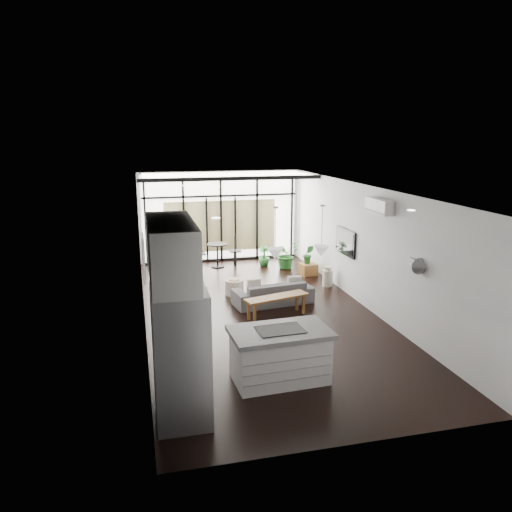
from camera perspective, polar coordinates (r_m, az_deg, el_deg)
name	(u,v)px	position (r m, az deg, el deg)	size (l,w,h in m)	color
floor	(259,313)	(11.26, 0.36, -6.54)	(5.00, 10.00, 0.00)	black
ceiling	(259,188)	(10.61, 0.39, 7.77)	(5.00, 10.00, 0.00)	silver
wall_left	(142,259)	(10.54, -12.92, -0.36)	(0.02, 10.00, 2.80)	white
wall_right	(365,247)	(11.70, 12.34, 1.07)	(0.02, 10.00, 2.80)	white
wall_back	(220,216)	(15.66, -4.09, 4.55)	(5.00, 0.02, 2.80)	white
wall_front	(358,345)	(6.36, 11.56, -9.88)	(5.00, 0.02, 2.80)	white
glazing	(221,217)	(15.54, -4.02, 4.48)	(5.00, 0.20, 2.80)	black
skylight	(225,175)	(14.51, -3.51, 9.27)	(4.70, 1.90, 0.06)	silver
neighbour_building	(221,226)	(15.66, -4.04, 3.44)	(3.50, 0.02, 1.60)	#CCC284
island	(280,355)	(8.23, 2.75, -11.24)	(1.60, 0.95, 0.87)	silver
cooktop	(280,330)	(8.06, 2.78, -8.39)	(0.75, 0.50, 0.01)	black
fridge	(181,356)	(7.06, -8.58, -11.19)	(0.74, 0.93, 1.91)	gray
appliance_column	(175,320)	(7.68, -9.24, -7.21)	(0.62, 0.65, 2.39)	silver
upper_cabinets	(172,252)	(6.93, -9.63, 0.50)	(0.62, 1.75, 0.86)	silver
pendant_left	(275,254)	(8.12, 2.19, 0.26)	(0.26, 0.26, 0.18)	silver
pendant_right	(321,251)	(8.37, 7.47, 0.56)	(0.26, 0.26, 0.18)	silver
sofa	(273,289)	(11.76, 1.94, -3.77)	(1.87, 0.55, 0.73)	#4B4A4D
console_bench	(277,306)	(10.99, 2.36, -5.77)	(1.46, 0.37, 0.47)	brown
pouf	(234,287)	(12.50, -2.51, -3.56)	(0.46, 0.46, 0.37)	beige
crate	(308,269)	(14.25, 5.96, -1.51)	(0.44, 0.44, 0.33)	brown
plant_tall	(286,257)	(14.87, 3.45, -0.17)	(0.75, 0.84, 0.65)	#256628
plant_med	(264,260)	(15.12, 0.93, -0.50)	(0.35, 0.62, 0.35)	#256628
plant_crate	(308,259)	(14.18, 5.99, -0.40)	(0.30, 0.54, 0.24)	#256628
milk_can	(328,276)	(13.26, 8.18, -2.30)	(0.27, 0.27, 0.53)	beige
bistro_set	(218,255)	(15.02, -4.42, 0.06)	(1.47, 0.59, 0.71)	black
tv	(345,242)	(12.59, 10.18, 1.60)	(0.05, 1.10, 0.65)	black
ac_unit	(379,206)	(10.76, 13.91, 5.57)	(0.22, 0.90, 0.30)	silver
framed_art	(143,258)	(10.02, -12.74, -0.21)	(0.04, 0.70, 0.90)	black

